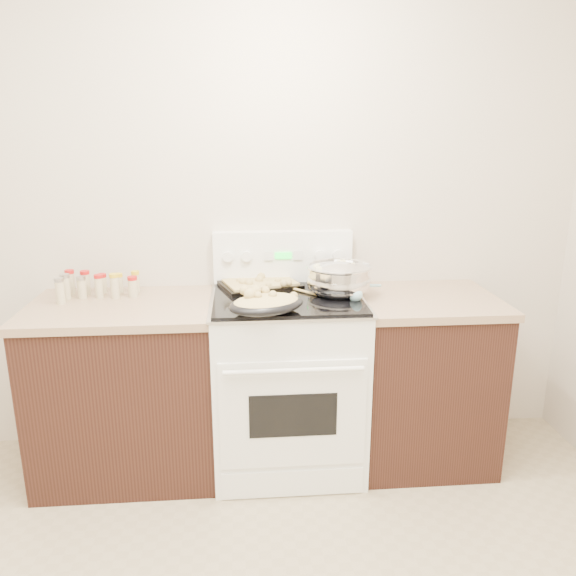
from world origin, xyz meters
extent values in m
cube|color=beige|center=(0.00, 1.77, 1.35)|extent=(4.00, 0.05, 2.70)
cube|color=black|center=(-0.48, 1.43, 0.44)|extent=(0.90, 0.64, 0.88)
cube|color=brown|center=(-0.48, 1.43, 0.90)|extent=(0.93, 0.67, 0.04)
cube|color=black|center=(1.08, 1.43, 0.44)|extent=(0.70, 0.64, 0.88)
cube|color=brown|center=(1.08, 1.43, 0.90)|extent=(0.73, 0.67, 0.04)
cube|color=white|center=(0.35, 1.42, 0.46)|extent=(0.76, 0.66, 0.92)
cube|color=white|center=(0.35, 1.08, 0.45)|extent=(0.70, 0.01, 0.55)
cube|color=black|center=(0.35, 1.08, 0.46)|extent=(0.42, 0.01, 0.22)
cylinder|color=white|center=(0.35, 1.04, 0.70)|extent=(0.65, 0.02, 0.02)
cube|color=white|center=(0.35, 1.09, 0.08)|extent=(0.70, 0.01, 0.14)
cube|color=silver|center=(0.35, 1.42, 0.93)|extent=(0.78, 0.68, 0.01)
cube|color=black|center=(0.35, 1.42, 0.94)|extent=(0.74, 0.64, 0.01)
cube|color=white|center=(0.35, 1.72, 1.08)|extent=(0.76, 0.07, 0.28)
cylinder|color=white|center=(0.05, 1.67, 1.10)|extent=(0.06, 0.02, 0.06)
cylinder|color=white|center=(0.15, 1.67, 1.10)|extent=(0.06, 0.02, 0.06)
cylinder|color=white|center=(0.55, 1.67, 1.10)|extent=(0.06, 0.02, 0.06)
cylinder|color=white|center=(0.65, 1.67, 1.10)|extent=(0.06, 0.02, 0.06)
cube|color=#19E533|center=(0.35, 1.67, 1.10)|extent=(0.09, 0.00, 0.04)
cube|color=silver|center=(0.27, 1.67, 1.10)|extent=(0.05, 0.00, 0.05)
cube|color=silver|center=(0.43, 1.67, 1.10)|extent=(0.05, 0.00, 0.05)
ellipsoid|color=silver|center=(0.62, 1.44, 1.01)|extent=(0.40, 0.40, 0.20)
cylinder|color=silver|center=(0.62, 1.44, 0.95)|extent=(0.18, 0.18, 0.01)
torus|color=silver|center=(0.62, 1.44, 1.09)|extent=(0.34, 0.34, 0.02)
cylinder|color=silver|center=(0.62, 1.44, 1.03)|extent=(0.31, 0.31, 0.11)
cylinder|color=olive|center=(0.62, 1.44, 1.08)|extent=(0.29, 0.29, 0.00)
cube|color=#F1ECB2|center=(0.51, 1.49, 1.08)|extent=(0.02, 0.02, 0.02)
cube|color=#F1ECB2|center=(0.57, 1.47, 1.08)|extent=(0.04, 0.04, 0.03)
cube|color=#F1ECB2|center=(0.63, 1.46, 1.08)|extent=(0.04, 0.04, 0.02)
cube|color=#F1ECB2|center=(0.61, 1.51, 1.08)|extent=(0.04, 0.04, 0.03)
cube|color=#F1ECB2|center=(0.64, 1.51, 1.08)|extent=(0.03, 0.03, 0.02)
cube|color=#F1ECB2|center=(0.60, 1.51, 1.08)|extent=(0.03, 0.03, 0.02)
cube|color=#F1ECB2|center=(0.59, 1.48, 1.08)|extent=(0.03, 0.03, 0.02)
cube|color=#F1ECB2|center=(0.66, 1.56, 1.08)|extent=(0.03, 0.03, 0.02)
cube|color=#F1ECB2|center=(0.58, 1.44, 1.08)|extent=(0.04, 0.04, 0.02)
cube|color=#F1ECB2|center=(0.64, 1.45, 1.08)|extent=(0.03, 0.03, 0.03)
cube|color=#F1ECB2|center=(0.63, 1.39, 1.08)|extent=(0.03, 0.03, 0.03)
cube|color=#F1ECB2|center=(0.63, 1.54, 1.08)|extent=(0.03, 0.03, 0.03)
cube|color=#F1ECB2|center=(0.51, 1.40, 1.08)|extent=(0.03, 0.03, 0.03)
cube|color=#F1ECB2|center=(0.50, 1.46, 1.08)|extent=(0.03, 0.03, 0.02)
cube|color=#F1ECB2|center=(0.70, 1.49, 1.08)|extent=(0.03, 0.03, 0.02)
ellipsoid|color=black|center=(0.23, 1.16, 0.98)|extent=(0.43, 0.37, 0.08)
ellipsoid|color=tan|center=(0.23, 1.16, 1.00)|extent=(0.38, 0.33, 0.06)
sphere|color=tan|center=(0.18, 1.22, 1.03)|extent=(0.04, 0.04, 0.04)
sphere|color=tan|center=(0.13, 1.23, 1.03)|extent=(0.05, 0.05, 0.05)
sphere|color=tan|center=(0.19, 1.22, 1.03)|extent=(0.05, 0.05, 0.05)
sphere|color=tan|center=(0.26, 1.16, 1.03)|extent=(0.04, 0.04, 0.04)
sphere|color=tan|center=(0.19, 1.15, 1.03)|extent=(0.04, 0.04, 0.04)
sphere|color=tan|center=(0.16, 1.19, 1.03)|extent=(0.05, 0.05, 0.05)
sphere|color=tan|center=(0.23, 1.23, 1.03)|extent=(0.04, 0.04, 0.04)
sphere|color=tan|center=(0.16, 1.16, 1.03)|extent=(0.05, 0.05, 0.05)
cube|color=black|center=(0.22, 1.61, 0.95)|extent=(0.47, 0.39, 0.02)
cube|color=tan|center=(0.22, 1.61, 0.97)|extent=(0.42, 0.34, 0.02)
sphere|color=tan|center=(0.37, 1.53, 0.98)|extent=(0.03, 0.03, 0.03)
sphere|color=tan|center=(0.36, 1.54, 0.98)|extent=(0.04, 0.04, 0.04)
sphere|color=tan|center=(0.26, 1.51, 0.98)|extent=(0.03, 0.03, 0.03)
sphere|color=tan|center=(0.16, 1.56, 0.98)|extent=(0.04, 0.04, 0.04)
sphere|color=tan|center=(0.13, 1.58, 0.98)|extent=(0.04, 0.04, 0.04)
sphere|color=tan|center=(0.34, 1.52, 0.98)|extent=(0.04, 0.04, 0.04)
sphere|color=tan|center=(0.11, 1.62, 0.98)|extent=(0.03, 0.03, 0.03)
sphere|color=tan|center=(0.23, 1.68, 0.98)|extent=(0.04, 0.04, 0.04)
sphere|color=tan|center=(0.22, 1.62, 0.98)|extent=(0.05, 0.05, 0.05)
sphere|color=tan|center=(0.31, 1.60, 0.98)|extent=(0.03, 0.03, 0.03)
cylinder|color=tan|center=(0.45, 1.45, 0.95)|extent=(0.18, 0.19, 0.01)
sphere|color=tan|center=(0.38, 1.37, 0.96)|extent=(0.04, 0.04, 0.04)
sphere|color=#98D2E3|center=(0.68, 1.32, 0.97)|extent=(0.07, 0.07, 0.07)
cylinder|color=#98D2E3|center=(0.76, 1.40, 0.99)|extent=(0.18, 0.18, 0.07)
cylinder|color=#BFB28C|center=(-0.78, 1.63, 0.98)|extent=(0.05, 0.05, 0.11)
cylinder|color=#B21414|center=(-0.78, 1.63, 1.04)|extent=(0.05, 0.05, 0.02)
cylinder|color=#BFB28C|center=(-0.70, 1.62, 0.97)|extent=(0.05, 0.05, 0.11)
cylinder|color=#B21414|center=(-0.70, 1.62, 1.04)|extent=(0.05, 0.05, 0.02)
cylinder|color=#BFB28C|center=(-0.62, 1.64, 0.96)|extent=(0.04, 0.04, 0.09)
cylinder|color=#B21414|center=(-0.62, 1.64, 1.02)|extent=(0.05, 0.05, 0.02)
cylinder|color=#BFB28C|center=(-0.53, 1.64, 0.96)|extent=(0.04, 0.04, 0.09)
cylinder|color=gold|center=(-0.53, 1.64, 1.02)|extent=(0.04, 0.04, 0.02)
cylinder|color=#BFB28C|center=(-0.44, 1.63, 0.97)|extent=(0.04, 0.04, 0.10)
cylinder|color=gold|center=(-0.44, 1.63, 1.03)|extent=(0.04, 0.04, 0.02)
cylinder|color=#BFB28C|center=(-0.77, 1.54, 0.98)|extent=(0.05, 0.05, 0.11)
cylinder|color=#B2B2B7|center=(-0.77, 1.54, 1.04)|extent=(0.05, 0.05, 0.02)
cylinder|color=#BFB28C|center=(-0.70, 1.55, 0.97)|extent=(0.04, 0.04, 0.10)
cylinder|color=#B2B2B7|center=(-0.70, 1.55, 1.03)|extent=(0.05, 0.05, 0.02)
cylinder|color=#BFB28C|center=(-0.61, 1.55, 0.97)|extent=(0.04, 0.04, 0.11)
cylinder|color=#B21414|center=(-0.61, 1.55, 1.03)|extent=(0.04, 0.04, 0.02)
cylinder|color=#BFB28C|center=(-0.53, 1.54, 0.98)|extent=(0.04, 0.04, 0.11)
cylinder|color=gold|center=(-0.53, 1.54, 1.04)|extent=(0.05, 0.05, 0.02)
cylinder|color=#BFB28C|center=(-0.44, 1.55, 0.97)|extent=(0.05, 0.05, 0.09)
cylinder|color=#B21414|center=(-0.44, 1.55, 1.02)|extent=(0.05, 0.05, 0.02)
cylinder|color=#BFB28C|center=(-0.78, 1.46, 0.98)|extent=(0.04, 0.04, 0.11)
cylinder|color=#B2B2B7|center=(-0.78, 1.46, 1.04)|extent=(0.05, 0.05, 0.02)
camera|label=1|loc=(0.13, -1.30, 1.76)|focal=35.00mm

